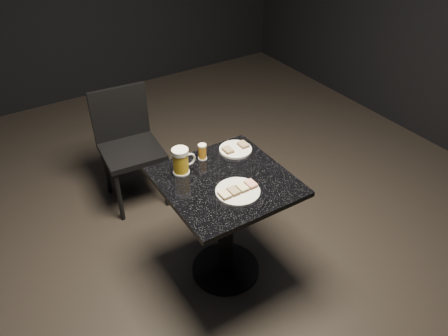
# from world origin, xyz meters

# --- Properties ---
(floor) EXTENTS (6.00, 6.00, 0.00)m
(floor) POSITION_xyz_m (0.00, 0.00, 0.00)
(floor) COLOR black
(floor) RESTS_ON ground
(plate_large) EXTENTS (0.24, 0.24, 0.01)m
(plate_large) POSITION_xyz_m (-0.01, -0.13, 0.76)
(plate_large) COLOR silver
(plate_large) RESTS_ON table
(plate_small) EXTENTS (0.20, 0.20, 0.01)m
(plate_small) POSITION_xyz_m (0.21, 0.22, 0.76)
(plate_small) COLOR white
(plate_small) RESTS_ON table
(table) EXTENTS (0.70, 0.70, 0.75)m
(table) POSITION_xyz_m (0.00, 0.00, 0.51)
(table) COLOR black
(table) RESTS_ON floor
(beer_mug) EXTENTS (0.14, 0.10, 0.16)m
(beer_mug) POSITION_xyz_m (-0.18, 0.20, 0.83)
(beer_mug) COLOR silver
(beer_mug) RESTS_ON table
(beer_tumbler) EXTENTS (0.05, 0.05, 0.10)m
(beer_tumbler) POSITION_xyz_m (-0.01, 0.25, 0.80)
(beer_tumbler) COLOR white
(beer_tumbler) RESTS_ON table
(chair) EXTENTS (0.46, 0.46, 0.88)m
(chair) POSITION_xyz_m (-0.19, 1.06, 0.50)
(chair) COLOR black
(chair) RESTS_ON floor
(canapes_on_plate_large) EXTENTS (0.22, 0.07, 0.02)m
(canapes_on_plate_large) POSITION_xyz_m (-0.01, -0.13, 0.77)
(canapes_on_plate_large) COLOR #4C3521
(canapes_on_plate_large) RESTS_ON plate_large
(canapes_on_plate_small) EXTENTS (0.16, 0.07, 0.02)m
(canapes_on_plate_small) POSITION_xyz_m (0.21, 0.22, 0.77)
(canapes_on_plate_small) COLOR #4C3521
(canapes_on_plate_small) RESTS_ON plate_small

